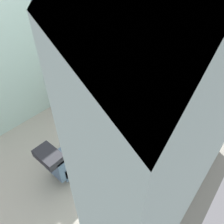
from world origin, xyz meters
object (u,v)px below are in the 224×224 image
(vanity_cabinet, at_px, (86,84))
(bottle_amber, at_px, (83,53))
(toiletry_bag, at_px, (201,101))
(bottle_white, at_px, (91,52))
(person_plumber, at_px, (78,152))
(soap_dispenser, at_px, (80,50))
(paper_towel_roll, at_px, (144,146))
(faucet, at_px, (90,54))
(bottle_pink, at_px, (84,54))
(toilet, at_px, (180,129))
(tissue_box, at_px, (188,96))

(vanity_cabinet, height_order, bottle_amber, bottle_amber)
(toiletry_bag, bearing_deg, bottle_white, -179.70)
(person_plumber, bearing_deg, soap_dispenser, 132.85)
(person_plumber, height_order, soap_dispenser, soap_dispenser)
(person_plumber, height_order, paper_towel_roll, person_plumber)
(bottle_white, bearing_deg, faucet, -159.23)
(bottle_pink, distance_m, bottle_white, 0.12)
(toilet, bearing_deg, person_plumber, -130.48)
(faucet, relative_size, paper_towel_roll, 0.45)
(toilet, height_order, soap_dispenser, soap_dispenser)
(bottle_white, bearing_deg, soap_dispenser, -172.08)
(faucet, height_order, bottle_pink, bottle_pink)
(toiletry_bag, relative_size, paper_towel_roll, 0.56)
(soap_dispenser, bearing_deg, vanity_cabinet, -33.10)
(tissue_box, distance_m, paper_towel_roll, 0.84)
(soap_dispenser, bearing_deg, bottle_white, 7.92)
(toilet, height_order, bottle_amber, bottle_amber)
(toilet, distance_m, bottle_white, 1.67)
(tissue_box, bearing_deg, faucet, -179.30)
(toiletry_bag, bearing_deg, person_plumber, -131.32)
(bottle_amber, distance_m, paper_towel_roll, 1.64)
(toiletry_bag, height_order, bottle_amber, bottle_amber)
(toiletry_bag, height_order, bottle_pink, bottle_pink)
(bottle_pink, bearing_deg, toiletry_bag, 3.37)
(faucet, distance_m, bottle_pink, 0.09)
(person_plumber, distance_m, bottle_pink, 1.44)
(person_plumber, distance_m, bottle_white, 1.49)
(tissue_box, distance_m, bottle_amber, 1.67)
(person_plumber, bearing_deg, bottle_white, 124.90)
(toilet, height_order, vanity_cabinet, vanity_cabinet)
(person_plumber, height_order, tissue_box, tissue_box)
(soap_dispenser, distance_m, bottle_white, 0.22)
(bottle_amber, bearing_deg, tissue_box, 1.92)
(toilet, height_order, paper_towel_roll, toilet)
(faucet, xyz_separation_m, toiletry_bag, (1.71, 0.02, -0.06))
(toiletry_bag, distance_m, bottle_white, 1.69)
(person_plumber, height_order, bottle_white, bottle_white)
(vanity_cabinet, distance_m, person_plumber, 1.21)
(person_plumber, bearing_deg, vanity_cabinet, 130.14)
(tissue_box, relative_size, bottle_pink, 1.79)
(toilet, relative_size, soap_dispenser, 4.52)
(toiletry_bag, xyz_separation_m, bottle_pink, (-1.75, -0.10, 0.08))
(toiletry_bag, bearing_deg, soap_dispenser, -178.82)
(faucet, height_order, tissue_box, faucet)
(faucet, bearing_deg, bottle_pink, -112.93)
(person_plumber, bearing_deg, bottle_pink, 129.67)
(toilet, xyz_separation_m, soap_dispenser, (-1.80, 0.05, 0.52))
(tissue_box, height_order, bottle_white, bottle_white)
(bottle_amber, bearing_deg, paper_towel_roll, -14.07)
(vanity_cabinet, distance_m, paper_towel_roll, 1.36)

